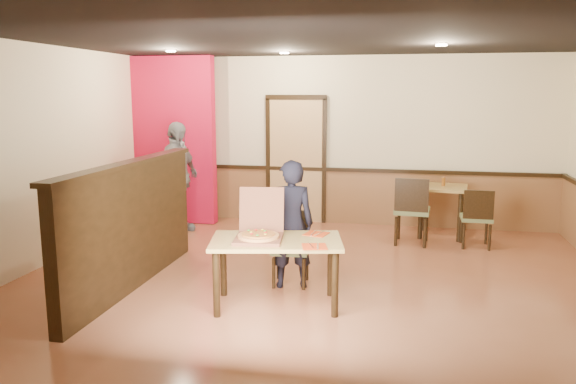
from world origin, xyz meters
name	(u,v)px	position (x,y,z in m)	size (l,w,h in m)	color
floor	(308,293)	(0.00, 0.00, 0.00)	(7.00, 7.00, 0.00)	#A76241
ceiling	(310,33)	(0.00, 0.00, 2.80)	(7.00, 7.00, 0.00)	black
wall_back	(343,141)	(0.00, 3.50, 1.40)	(7.00, 7.00, 0.00)	beige
wall_left	(20,160)	(-3.50, 0.00, 1.40)	(7.00, 7.00, 0.00)	beige
wainscot_back	(342,197)	(0.00, 3.47, 0.45)	(7.00, 0.04, 0.90)	brown
chair_rail_back	(343,170)	(0.00, 3.45, 0.92)	(7.00, 0.06, 0.06)	black
back_door	(296,161)	(-0.80, 3.46, 1.05)	(0.90, 0.06, 2.10)	tan
booth_partition	(131,224)	(-2.00, -0.20, 0.74)	(0.20, 3.10, 1.44)	black
red_accent_panel	(169,140)	(-2.90, 3.00, 1.40)	(1.60, 0.20, 2.78)	#C00D33
spot_a	(171,51)	(-2.30, 1.80, 2.78)	(0.14, 0.14, 0.02)	#FFD5B2
spot_b	(284,53)	(-0.80, 2.50, 2.78)	(0.14, 0.14, 0.02)	#FFD5B2
spot_c	(441,45)	(1.40, 1.50, 2.78)	(0.14, 0.14, 0.02)	#FFD5B2
main_table	(276,250)	(-0.27, -0.44, 0.60)	(1.45, 1.01, 0.71)	#B0904A
diner_chair	(291,244)	(-0.25, 0.31, 0.46)	(0.44, 0.44, 0.84)	#5F6D3F
side_chair_left	(412,208)	(1.14, 2.28, 0.55)	(0.53, 0.53, 1.00)	#5F6D3F
side_chair_right	(477,216)	(2.04, 2.29, 0.47)	(0.43, 0.43, 0.86)	#5F6D3F
side_table	(442,198)	(1.59, 2.90, 0.60)	(0.81, 0.81, 0.78)	#B0904A
diner	(291,224)	(-0.23, 0.16, 0.73)	(0.54, 0.35, 1.47)	black
passerby	(177,178)	(-2.49, 2.33, 0.88)	(1.03, 0.43, 1.75)	gray
pizza_box	(259,233)	(-0.44, -0.48, 0.78)	(0.54, 0.61, 0.50)	brown
pizza	(258,236)	(-0.43, -0.53, 0.76)	(0.42, 0.42, 0.03)	#DA964F
napkin_near	(314,246)	(0.16, -0.64, 0.72)	(0.29, 0.29, 0.01)	red
napkin_far	(316,234)	(0.10, -0.14, 0.72)	(0.28, 0.28, 0.01)	red
condiment	(443,182)	(1.61, 2.92, 0.85)	(0.05, 0.05, 0.13)	#9A571C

